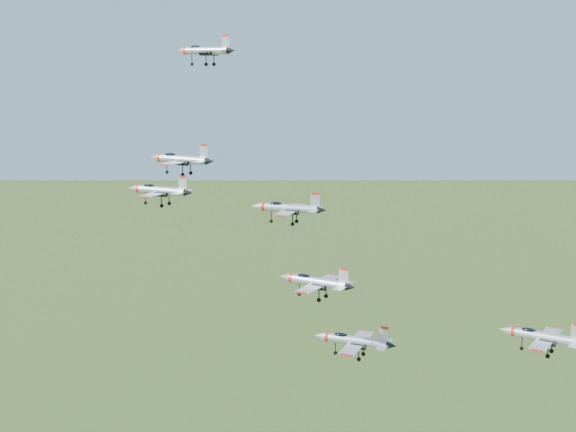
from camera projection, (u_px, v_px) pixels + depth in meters
The scene contains 7 objects.
jet_lead at pixel (204, 50), 149.26m from camera, with size 13.61×11.25×3.64m.
jet_left_high at pixel (180, 159), 137.31m from camera, with size 13.39×11.16×3.58m.
jet_right_high at pixel (159, 190), 117.36m from camera, with size 11.20×9.39×3.00m.
jet_left_low at pixel (287, 208), 130.83m from camera, with size 12.70×10.82×3.47m.
jet_right_low at pixel (315, 281), 110.67m from camera, with size 11.91×9.87×3.18m.
jet_trail at pixel (353, 340), 120.36m from camera, with size 12.98×10.95×3.50m.
jet_extra at pixel (542, 336), 117.17m from camera, with size 13.15×10.87×3.52m.
Camera 1 is at (81.34, -103.23, 152.90)m, focal length 50.00 mm.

